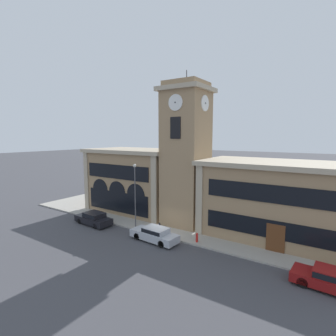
% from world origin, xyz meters
% --- Properties ---
extents(ground_plane, '(300.00, 300.00, 0.00)m').
position_xyz_m(ground_plane, '(0.00, 0.00, 0.00)').
color(ground_plane, '#424247').
extents(sidewalk_kerb, '(43.27, 11.60, 0.15)m').
position_xyz_m(sidewalk_kerb, '(0.00, 5.80, 0.07)').
color(sidewalk_kerb, '#A39E93').
rests_on(sidewalk_kerb, ground_plane).
extents(clock_tower, '(4.99, 4.99, 16.83)m').
position_xyz_m(clock_tower, '(0.00, 4.67, 7.86)').
color(clock_tower, '#9E7F5B').
rests_on(clock_tower, ground_plane).
extents(town_hall_left_wing, '(12.69, 7.76, 8.22)m').
position_xyz_m(town_hall_left_wing, '(-8.44, 6.03, 4.14)').
color(town_hall_left_wing, '#9E7F5B').
rests_on(town_hall_left_wing, ground_plane).
extents(town_hall_right_wing, '(15.89, 7.76, 7.52)m').
position_xyz_m(town_hall_right_wing, '(10.04, 6.04, 3.79)').
color(town_hall_right_wing, '#9E7F5B').
rests_on(town_hall_right_wing, ground_plane).
extents(parked_car_near, '(4.75, 2.12, 1.39)m').
position_xyz_m(parked_car_near, '(-8.56, -1.13, 0.72)').
color(parked_car_near, black).
rests_on(parked_car_near, ground_plane).
extents(parked_car_mid, '(4.94, 2.05, 1.35)m').
position_xyz_m(parked_car_mid, '(-0.00, -1.13, 0.71)').
color(parked_car_mid, '#B2B7C1').
rests_on(parked_car_mid, ground_plane).
extents(parked_car_far, '(4.47, 2.15, 1.36)m').
position_xyz_m(parked_car_far, '(14.12, -1.13, 0.72)').
color(parked_car_far, maroon).
rests_on(parked_car_far, ground_plane).
extents(street_lamp, '(0.36, 0.36, 6.83)m').
position_xyz_m(street_lamp, '(-3.93, 0.66, 4.52)').
color(street_lamp, '#4C4C51').
rests_on(street_lamp, sidewalk_kerb).
extents(bollard, '(0.18, 0.18, 1.06)m').
position_xyz_m(bollard, '(-0.66, 0.59, 0.67)').
color(bollard, black).
rests_on(bollard, sidewalk_kerb).
extents(fire_hydrant, '(0.22, 0.22, 0.87)m').
position_xyz_m(fire_hydrant, '(3.58, 0.59, 0.57)').
color(fire_hydrant, red).
rests_on(fire_hydrant, sidewalk_kerb).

